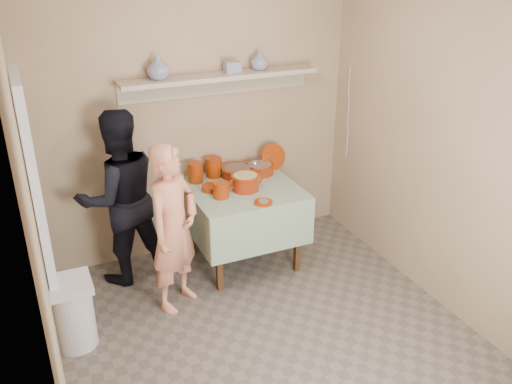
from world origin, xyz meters
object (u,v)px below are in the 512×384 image
trash_bin (73,313)px  cazuela_rice (245,181)px  person_helper (120,198)px  serving_table (242,199)px  person_cook (174,229)px

trash_bin → cazuela_rice: bearing=18.4°
person_helper → trash_bin: bearing=46.7°
serving_table → cazuela_rice: 0.22m
serving_table → trash_bin: size_ratio=1.74×
serving_table → cazuela_rice: cazuela_rice is taller
person_cook → cazuela_rice: 0.85m
person_helper → serving_table: 1.09m
cazuela_rice → trash_bin: (-1.62, -0.54, -0.56)m
person_helper → cazuela_rice: bearing=159.0°
person_helper → cazuela_rice: (1.07, -0.24, 0.06)m
cazuela_rice → trash_bin: bearing=-161.6°
trash_bin → person_cook: bearing=12.8°
trash_bin → person_helper: bearing=54.8°
person_helper → cazuela_rice: 1.09m
person_helper → trash_bin: 1.08m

